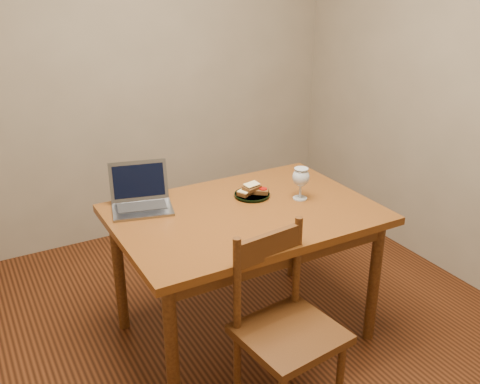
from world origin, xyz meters
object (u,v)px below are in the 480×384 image
table (245,226)px  plate (252,195)px  chair (287,321)px  milk_glass (301,183)px  laptop (141,196)px

table → plate: size_ratio=6.81×
table → chair: 0.60m
plate → milk_glass: size_ratio=1.10×
chair → plate: size_ratio=2.36×
chair → milk_glass: size_ratio=2.59×
table → chair: size_ratio=2.88×
table → chair: bearing=-101.5°
table → chair: chair is taller
milk_glass → table: bearing=178.2°
plate → milk_glass: 0.27m
chair → milk_glass: (0.44, 0.55, 0.35)m
milk_glass → plate: bearing=143.9°
table → milk_glass: (0.33, -0.01, 0.17)m
table → laptop: (-0.43, 0.31, 0.14)m
milk_glass → laptop: (-0.76, 0.32, -0.03)m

